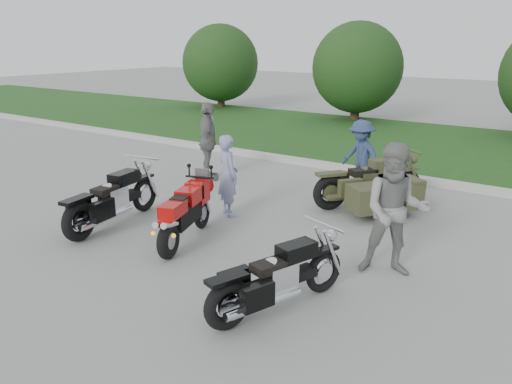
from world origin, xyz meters
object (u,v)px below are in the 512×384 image
Objects in this scene: person_back at (208,141)px; cruiser_sidecar at (376,191)px; sportbike_red at (185,212)px; person_grey at (395,210)px; person_stripe at (228,176)px; cruiser_right at (274,281)px; cruiser_left at (110,202)px; person_denim at (361,156)px.

cruiser_sidecar is at bearing -125.96° from person_back.
sportbike_red is at bearing 178.78° from person_back.
person_grey is (1.20, -2.40, 0.53)m from cruiser_sidecar.
cruiser_sidecar is at bearing -112.26° from person_stripe.
cruiser_sidecar is (-0.38, 4.29, 0.02)m from cruiser_right.
person_grey is at bearing -160.00° from person_stripe.
cruiser_left reaches higher than sportbike_red.
cruiser_sidecar is 1.22× the size of person_back.
cruiser_left is 1.53× the size of person_stripe.
person_grey is (3.51, -0.66, 0.18)m from person_stripe.
person_stripe is at bearing -105.62° from cruiser_sidecar.
person_stripe is (-0.26, 1.52, 0.25)m from sportbike_red.
person_stripe reaches higher than cruiser_sidecar.
person_grey is (0.83, 1.89, 0.55)m from cruiser_right.
person_denim is at bearing 51.02° from cruiser_left.
sportbike_red is 0.98× the size of person_grey.
cruiser_sidecar is 1.42× the size of person_denim.
person_back is at bearing 156.11° from cruiser_right.
person_back reaches higher than sportbike_red.
person_grey is 4.21m from person_denim.
person_grey is 1.21× the size of person_denim.
person_grey is at bearing 4.03° from cruiser_left.
person_back is at bearing -143.24° from cruiser_sidecar.
cruiser_right is 3.72m from person_stripe.
person_back is at bearing 105.97° from sportbike_red.
cruiser_left is at bearing 169.73° from person_grey.
cruiser_left is 5.06m from cruiser_sidecar.
person_stripe is 3.31m from person_denim.
person_stripe is 2.67m from person_back.
cruiser_left is 3.59m from person_back.
person_grey reaches higher than person_back.
person_back reaches higher than cruiser_sidecar.
cruiser_right is at bearing -41.20° from sportbike_red.
person_back is at bearing 91.63° from cruiser_left.
person_grey reaches higher than person_denim.
sportbike_red reaches higher than cruiser_right.
person_denim is (1.16, 4.52, 0.26)m from sportbike_red.
cruiser_sidecar is 2.74m from person_grey.
person_stripe is 0.82× the size of person_grey.
person_denim reaches higher than sportbike_red.
person_stripe is (-2.68, 2.55, 0.37)m from cruiser_right.
person_stripe is 3.58m from person_grey.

